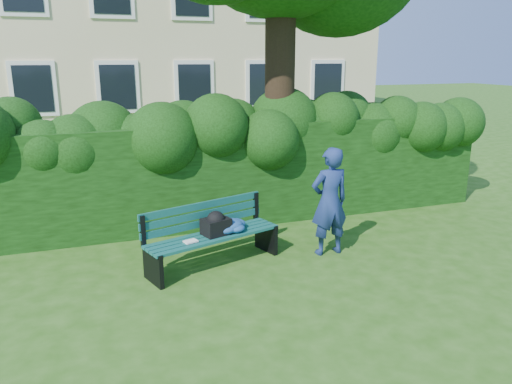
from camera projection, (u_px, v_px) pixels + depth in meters
name	position (u px, v px, depth m)	size (l,w,h in m)	color
ground	(270.00, 266.00, 7.19)	(80.00, 80.00, 0.00)	#235010
hedge	(226.00, 173.00, 8.95)	(10.00, 1.00, 1.80)	black
park_bench	(216.00, 231.00, 7.14)	(2.07, 1.13, 0.89)	#0D4436
man_reading	(329.00, 202.00, 7.44)	(0.60, 0.39, 1.65)	navy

